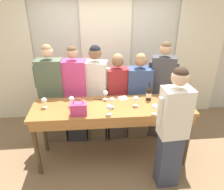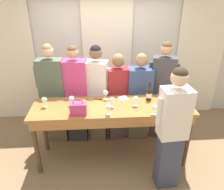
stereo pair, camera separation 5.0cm
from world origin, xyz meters
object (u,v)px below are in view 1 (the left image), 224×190
(wine_glass_back_right, at_px, (190,102))
(guest_navy_coat, at_px, (139,97))
(wine_glass_back_left, at_px, (155,107))
(guest_striped_shirt, at_px, (117,97))
(wine_glass_front_left, at_px, (112,100))
(wine_glass_near_host, at_px, (44,101))
(host_pouring, at_px, (173,130))
(guest_olive_jacket, at_px, (53,96))
(wine_glass_center_right, at_px, (72,99))
(wine_glass_back_mid, at_px, (136,99))
(wine_bottle, at_px, (149,93))
(wine_glass_center_mid, at_px, (180,102))
(guest_beige_cap, at_px, (161,91))
(guest_pink_top, at_px, (75,96))
(wine_glass_front_mid, at_px, (105,93))
(wine_glass_front_right, at_px, (109,107))
(tasting_bar, at_px, (113,113))
(handbag, at_px, (79,109))
(wine_glass_center_left, at_px, (180,96))
(guest_cream_sweater, at_px, (96,94))

(wine_glass_back_right, bearing_deg, guest_navy_coat, 128.09)
(wine_glass_back_left, xyz_separation_m, wine_glass_back_right, (0.55, 0.11, 0.00))
(wine_glass_back_left, height_order, guest_striped_shirt, guest_striped_shirt)
(wine_glass_front_left, relative_size, wine_glass_near_host, 1.00)
(wine_glass_back_right, distance_m, guest_navy_coat, 1.01)
(wine_glass_back_left, xyz_separation_m, host_pouring, (0.17, -0.32, -0.18))
(wine_glass_back_right, bearing_deg, wine_glass_near_host, 174.12)
(wine_glass_near_host, height_order, guest_olive_jacket, guest_olive_jacket)
(wine_glass_near_host, bearing_deg, wine_glass_center_right, 1.08)
(wine_glass_front_left, distance_m, wine_glass_back_mid, 0.36)
(guest_navy_coat, bearing_deg, wine_bottle, -80.63)
(wine_glass_back_left, distance_m, guest_olive_jacket, 1.81)
(wine_glass_center_mid, height_order, wine_glass_center_right, same)
(wine_glass_back_left, distance_m, wine_glass_near_host, 1.63)
(wine_glass_back_mid, height_order, guest_beige_cap, guest_beige_cap)
(wine_glass_center_mid, distance_m, guest_pink_top, 1.77)
(wine_glass_front_mid, bearing_deg, wine_glass_center_mid, -20.11)
(wine_bottle, distance_m, wine_glass_front_left, 0.64)
(wine_glass_center_right, bearing_deg, guest_olive_jacket, 125.89)
(guest_olive_jacket, bearing_deg, wine_glass_back_right, -19.68)
(wine_bottle, xyz_separation_m, wine_glass_near_host, (-1.62, -0.12, 0.00))
(wine_glass_back_mid, bearing_deg, guest_beige_cap, 45.69)
(wine_glass_front_left, distance_m, guest_olive_jacket, 1.18)
(wine_glass_front_right, bearing_deg, tasting_bar, 73.08)
(wine_glass_center_mid, xyz_separation_m, guest_pink_top, (-1.59, 0.75, -0.21))
(handbag, distance_m, wine_glass_back_left, 1.07)
(wine_glass_center_left, height_order, guest_striped_shirt, guest_striped_shirt)
(wine_glass_front_left, bearing_deg, guest_beige_cap, 32.92)
(wine_glass_front_right, relative_size, wine_glass_back_right, 1.00)
(tasting_bar, distance_m, wine_glass_center_left, 1.09)
(handbag, distance_m, guest_pink_top, 0.82)
(tasting_bar, relative_size, wine_glass_center_right, 15.23)
(wine_glass_center_mid, distance_m, guest_cream_sweater, 1.44)
(tasting_bar, height_order, guest_navy_coat, guest_navy_coat)
(wine_glass_center_right, relative_size, wine_glass_back_right, 1.00)
(wine_bottle, bearing_deg, handbag, -161.23)
(wine_glass_front_right, relative_size, guest_navy_coat, 0.10)
(wine_glass_front_left, xyz_separation_m, wine_glass_back_left, (0.58, -0.25, -0.00))
(guest_navy_coat, bearing_deg, tasting_bar, -131.45)
(wine_glass_front_left, bearing_deg, handbag, -160.12)
(wine_glass_near_host, distance_m, guest_navy_coat, 1.67)
(host_pouring, bearing_deg, wine_glass_front_left, 142.91)
(wine_glass_center_right, xyz_separation_m, wine_glass_back_right, (1.74, -0.23, 0.00))
(handbag, bearing_deg, wine_glass_front_right, -4.93)
(wine_glass_front_left, relative_size, host_pouring, 0.09)
(wine_glass_front_mid, xyz_separation_m, guest_cream_sweater, (-0.14, 0.36, -0.18))
(handbag, bearing_deg, wine_bottle, 18.77)
(handbag, distance_m, wine_glass_front_right, 0.43)
(wine_glass_back_right, relative_size, guest_navy_coat, 0.10)
(wine_glass_front_right, height_order, guest_beige_cap, guest_beige_cap)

